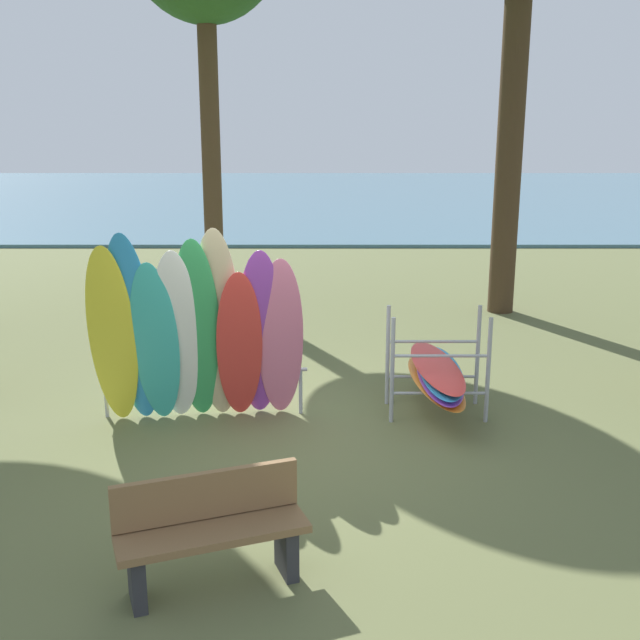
{
  "coord_description": "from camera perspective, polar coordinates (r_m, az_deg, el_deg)",
  "views": [
    {
      "loc": [
        0.45,
        -7.81,
        3.31
      ],
      "look_at": [
        0.45,
        0.92,
        1.1
      ],
      "focal_mm": 42.47,
      "sensor_mm": 36.0,
      "label": 1
    }
  ],
  "objects": [
    {
      "name": "leaning_board_pile",
      "position": [
        8.59,
        -9.31,
        -1.25
      ],
      "size": [
        2.45,
        0.92,
        2.32
      ],
      "color": "yellow",
      "rests_on": "ground"
    },
    {
      "name": "lake_water",
      "position": [
        39.58,
        -0.67,
        9.49
      ],
      "size": [
        80.0,
        36.0,
        0.1
      ],
      "primitive_type": "cube",
      "color": "#477084",
      "rests_on": "ground"
    },
    {
      "name": "ground_plane",
      "position": [
        8.5,
        -3.08,
        -8.75
      ],
      "size": [
        80.0,
        80.0,
        0.0
      ],
      "primitive_type": "plane",
      "color": "#60663D"
    },
    {
      "name": "board_storage_rack",
      "position": [
        9.1,
        8.85,
        -3.97
      ],
      "size": [
        1.15,
        2.13,
        1.25
      ],
      "color": "#9EA0A5",
      "rests_on": "ground"
    },
    {
      "name": "park_bench",
      "position": [
        5.83,
        -8.21,
        -15.32
      ],
      "size": [
        1.45,
        0.87,
        0.85
      ],
      "color": "#2D2D33",
      "rests_on": "ground"
    }
  ]
}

